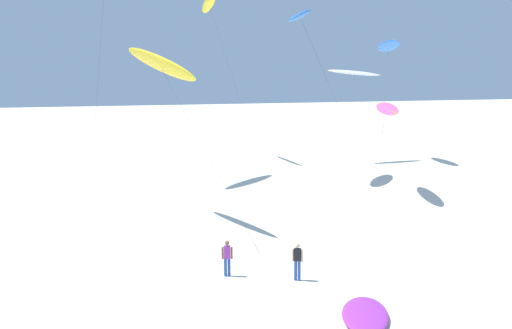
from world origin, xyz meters
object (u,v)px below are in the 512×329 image
(flying_kite_5, at_px, (160,63))
(grounded_kite_0, at_px, (365,315))
(flying_kite_2, at_px, (209,4))
(person_near_left, at_px, (227,257))
(flying_kite_4, at_px, (300,16))
(flying_kite_3, at_px, (388,46))
(flying_kite_6, at_px, (354,73))
(flying_kite_0, at_px, (387,108))
(person_mid_field, at_px, (297,260))

(flying_kite_5, bearing_deg, grounded_kite_0, -72.59)
(flying_kite_2, relative_size, flying_kite_5, 1.35)
(grounded_kite_0, distance_m, person_near_left, 7.40)
(flying_kite_2, distance_m, flying_kite_4, 13.90)
(grounded_kite_0, bearing_deg, flying_kite_3, 61.94)
(flying_kite_3, xyz_separation_m, flying_kite_4, (-11.80, -7.30, 2.14))
(person_near_left, bearing_deg, flying_kite_6, 56.88)
(flying_kite_4, distance_m, flying_kite_5, 17.95)
(flying_kite_0, bearing_deg, person_near_left, -136.39)
(person_mid_field, bearing_deg, flying_kite_3, 57.08)
(flying_kite_6, xyz_separation_m, person_near_left, (-20.00, -30.66, -7.87))
(flying_kite_3, distance_m, person_mid_field, 39.00)
(flying_kite_4, bearing_deg, flying_kite_2, 111.25)
(flying_kite_3, bearing_deg, flying_kite_6, 170.77)
(flying_kite_6, relative_size, person_mid_field, 5.42)
(flying_kite_0, height_order, flying_kite_4, flying_kite_4)
(flying_kite_4, height_order, grounded_kite_0, flying_kite_4)
(grounded_kite_0, distance_m, person_mid_field, 4.97)
(person_near_left, bearing_deg, flying_kite_3, 52.26)
(flying_kite_0, xyz_separation_m, flying_kite_4, (-3.81, 8.22, 7.10))
(flying_kite_6, height_order, person_mid_field, flying_kite_6)
(flying_kite_0, bearing_deg, flying_kite_6, 73.79)
(flying_kite_4, xyz_separation_m, person_mid_field, (-8.63, -24.24, -12.58))
(flying_kite_2, bearing_deg, flying_kite_4, -68.75)
(flying_kite_3, height_order, person_near_left, flying_kite_3)
(flying_kite_2, height_order, person_mid_field, flying_kite_2)
(flying_kite_0, height_order, grounded_kite_0, flying_kite_0)
(person_mid_field, bearing_deg, flying_kite_0, 52.18)
(person_near_left, bearing_deg, flying_kite_4, 63.22)
(flying_kite_4, xyz_separation_m, person_near_left, (-11.52, -22.82, -12.61))
(flying_kite_4, distance_m, person_mid_field, 28.64)
(flying_kite_0, distance_m, flying_kite_3, 18.14)
(flying_kite_0, bearing_deg, flying_kite_2, 112.70)
(flying_kite_5, height_order, flying_kite_6, flying_kite_5)
(person_mid_field, bearing_deg, flying_kite_4, 70.41)
(flying_kite_2, xyz_separation_m, flying_kite_3, (16.78, -5.52, -4.12))
(flying_kite_4, bearing_deg, person_mid_field, -109.59)
(flying_kite_4, distance_m, person_near_left, 28.51)
(flying_kite_4, bearing_deg, flying_kite_3, 31.76)
(flying_kite_6, bearing_deg, flying_kite_0, -106.21)
(flying_kite_4, bearing_deg, flying_kite_5, -137.84)
(flying_kite_3, xyz_separation_m, person_near_left, (-23.31, -30.13, -10.47))
(flying_kite_0, distance_m, flying_kite_5, 17.48)
(flying_kite_5, xyz_separation_m, flying_kite_6, (21.48, 19.61, -0.86))
(flying_kite_3, bearing_deg, person_mid_field, -122.92)
(flying_kite_2, relative_size, person_near_left, 9.93)
(flying_kite_2, distance_m, grounded_kite_0, 44.66)
(person_near_left, relative_size, person_mid_field, 0.97)
(flying_kite_4, bearing_deg, flying_kite_6, 42.74)
(flying_kite_6, bearing_deg, person_near_left, -123.12)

